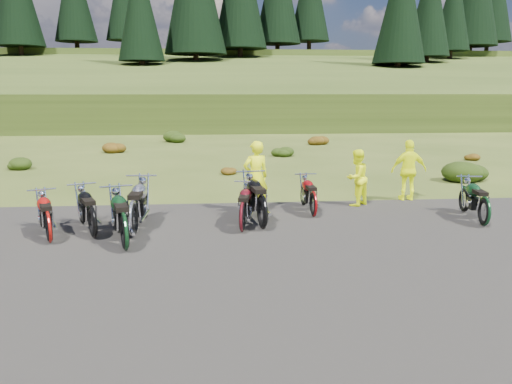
{
  "coord_description": "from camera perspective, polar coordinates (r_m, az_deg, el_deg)",
  "views": [
    {
      "loc": [
        -0.89,
        -10.19,
        3.25
      ],
      "look_at": [
        0.03,
        0.7,
        1.02
      ],
      "focal_mm": 35.0,
      "sensor_mm": 36.0,
      "label": 1
    }
  ],
  "objects": [
    {
      "name": "ground",
      "position": [
        10.74,
        0.13,
        -6.08
      ],
      "size": [
        300.0,
        300.0,
        0.0
      ],
      "primitive_type": "plane",
      "color": "#394A18",
      "rests_on": "ground"
    },
    {
      "name": "gravel_pad",
      "position": [
        8.86,
        1.27,
        -9.98
      ],
      "size": [
        20.0,
        12.0,
        0.04
      ],
      "primitive_type": "cube",
      "color": "black",
      "rests_on": "ground"
    },
    {
      "name": "hill_slope",
      "position": [
        60.29,
        -4.02,
        8.41
      ],
      "size": [
        300.0,
        45.97,
        9.37
      ],
      "primitive_type": null,
      "rotation": [
        0.14,
        0.0,
        0.0
      ],
      "color": "#314316",
      "rests_on": "ground"
    },
    {
      "name": "hill_plateau",
      "position": [
        120.24,
        -4.47,
        9.95
      ],
      "size": [
        300.0,
        90.0,
        9.17
      ],
      "primitive_type": "cube",
      "color": "#314316",
      "rests_on": "ground"
    },
    {
      "name": "conifer_21",
      "position": [
        61.45,
        -13.16,
        19.96
      ],
      "size": [
        5.28,
        5.28,
        14.0
      ],
      "color": "black",
      "rests_on": "ground"
    },
    {
      "name": "conifer_26",
      "position": [
        63.92,
        16.29,
        20.21
      ],
      "size": [
        6.16,
        6.16,
        16.0
      ],
      "color": "black",
      "rests_on": "ground"
    },
    {
      "name": "conifer_27",
      "position": [
        71.73,
        19.27,
        19.59
      ],
      "size": [
        5.72,
        5.72,
        15.0
      ],
      "color": "black",
      "rests_on": "ground"
    },
    {
      "name": "conifer_28",
      "position": [
        79.68,
        21.64,
        19.06
      ],
      "size": [
        5.28,
        5.28,
        14.0
      ],
      "color": "black",
      "rests_on": "ground"
    },
    {
      "name": "shrub_1",
      "position": [
        23.2,
        -25.56,
        3.11
      ],
      "size": [
        1.03,
        1.03,
        0.61
      ],
      "primitive_type": "ellipsoid",
      "color": "black",
      "rests_on": "ground"
    },
    {
      "name": "shrub_2",
      "position": [
        27.47,
        -16.02,
        5.1
      ],
      "size": [
        1.3,
        1.3,
        0.77
      ],
      "primitive_type": "ellipsoid",
      "color": "#62290C",
      "rests_on": "ground"
    },
    {
      "name": "shrub_3",
      "position": [
        32.31,
        -9.15,
        6.44
      ],
      "size": [
        1.56,
        1.56,
        0.92
      ],
      "primitive_type": "ellipsoid",
      "color": "black",
      "rests_on": "ground"
    },
    {
      "name": "shrub_4",
      "position": [
        19.63,
        -3.36,
        2.66
      ],
      "size": [
        0.77,
        0.77,
        0.45
      ],
      "primitive_type": "ellipsoid",
      "color": "#62290C",
      "rests_on": "ground"
    },
    {
      "name": "shrub_5",
      "position": [
        25.1,
        2.97,
        4.78
      ],
      "size": [
        1.03,
        1.03,
        0.61
      ],
      "primitive_type": "ellipsoid",
      "color": "black",
      "rests_on": "ground"
    },
    {
      "name": "shrub_6",
      "position": [
        30.78,
        7.02,
        6.1
      ],
      "size": [
        1.3,
        1.3,
        0.77
      ],
      "primitive_type": "ellipsoid",
      "color": "#62290C",
      "rests_on": "ground"
    },
    {
      "name": "shrub_7",
      "position": [
        19.78,
        22.93,
        2.52
      ],
      "size": [
        1.56,
        1.56,
        0.92
      ],
      "primitive_type": "ellipsoid",
      "color": "black",
      "rests_on": "ground"
    },
    {
      "name": "shrub_8",
      "position": [
        25.8,
        23.2,
        3.88
      ],
      "size": [
        0.77,
        0.77,
        0.45
      ],
      "primitive_type": "ellipsoid",
      "color": "#62290C",
      "rests_on": "ground"
    },
    {
      "name": "motorcycle_0",
      "position": [
        11.73,
        -18.05,
        -5.13
      ],
      "size": [
        1.45,
        2.15,
        1.07
      ],
      "primitive_type": null,
      "rotation": [
        0.0,
        0.0,
        1.98
      ],
      "color": "black",
      "rests_on": "ground"
    },
    {
      "name": "motorcycle_1",
      "position": [
        11.71,
        -22.47,
        -5.47
      ],
      "size": [
        1.35,
        2.03,
        1.01
      ],
      "primitive_type": null,
      "rotation": [
        0.0,
        0.0,
        1.97
      ],
      "color": "#9C0F0B",
      "rests_on": "ground"
    },
    {
      "name": "motorcycle_2",
      "position": [
        10.67,
        -14.67,
        -6.59
      ],
      "size": [
        1.34,
        2.34,
        1.16
      ],
      "primitive_type": null,
      "rotation": [
        0.0,
        0.0,
        1.86
      ],
      "color": "black",
      "rests_on": "ground"
    },
    {
      "name": "motorcycle_3",
      "position": [
        11.61,
        -13.76,
        -5.05
      ],
      "size": [
        0.84,
        2.34,
        1.21
      ],
      "primitive_type": null,
      "rotation": [
        0.0,
        0.0,
        1.54
      ],
      "color": "#B6B6BB",
      "rests_on": "ground"
    },
    {
      "name": "motorcycle_4",
      "position": [
        11.63,
        -1.56,
        -4.69
      ],
      "size": [
        0.96,
        2.04,
        1.03
      ],
      "primitive_type": null,
      "rotation": [
        0.0,
        0.0,
        1.41
      ],
      "color": "#4E0D14",
      "rests_on": "ground"
    },
    {
      "name": "motorcycle_5",
      "position": [
        11.87,
        0.72,
        -4.36
      ],
      "size": [
        1.09,
        2.42,
        1.22
      ],
      "primitive_type": null,
      "rotation": [
        0.0,
        0.0,
        1.71
      ],
      "color": "black",
      "rests_on": "ground"
    },
    {
      "name": "motorcycle_6",
      "position": [
        13.1,
        6.56,
        -2.91
      ],
      "size": [
        0.68,
        1.9,
        0.98
      ],
      "primitive_type": null,
      "rotation": [
        0.0,
        0.0,
        1.6
      ],
      "color": "maroon",
      "rests_on": "ground"
    },
    {
      "name": "motorcycle_7",
      "position": [
        13.33,
        24.49,
        -3.64
      ],
      "size": [
        0.95,
        2.1,
        1.06
      ],
      "primitive_type": null,
      "rotation": [
        0.0,
        0.0,
        1.43
      ],
      "color": "black",
      "rests_on": "ground"
    },
    {
      "name": "person_middle",
      "position": [
        13.3,
        -0.03,
        1.62
      ],
      "size": [
        0.8,
        0.64,
        1.92
      ],
      "primitive_type": "imported",
      "rotation": [
        0.0,
        0.0,
        3.43
      ],
      "color": "#F1FF0D",
      "rests_on": "ground"
    },
    {
      "name": "person_right_a",
      "position": [
        14.38,
        11.4,
        1.5
      ],
      "size": [
        0.99,
        0.96,
        1.6
      ],
      "primitive_type": "imported",
      "rotation": [
        0.0,
        0.0,
        3.82
      ],
      "color": "#F1FF0D",
      "rests_on": "ground"
    },
    {
      "name": "person_right_b",
      "position": [
        15.47,
        17.06,
        2.3
      ],
      "size": [
        1.07,
        0.46,
        1.8
      ],
      "primitive_type": "imported",
      "rotation": [
        0.0,
        0.0,
        3.12
      ],
      "color": "#F1FF0D",
      "rests_on": "ground"
    }
  ]
}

